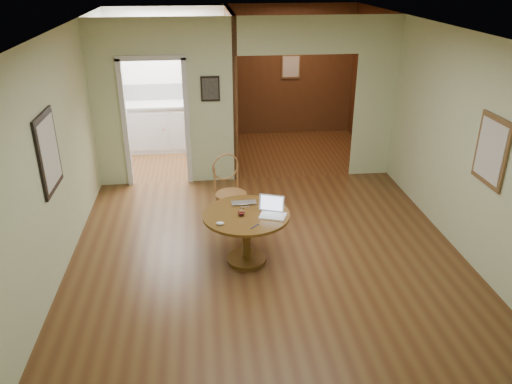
{
  "coord_description": "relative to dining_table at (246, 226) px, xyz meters",
  "views": [
    {
      "loc": [
        -0.75,
        -5.47,
        3.43
      ],
      "look_at": [
        -0.16,
        -0.2,
        0.99
      ],
      "focal_mm": 35.0,
      "sensor_mm": 36.0,
      "label": 1
    }
  ],
  "objects": [
    {
      "name": "floor",
      "position": [
        0.28,
        0.11,
        -0.49
      ],
      "size": [
        5.0,
        5.0,
        0.0
      ],
      "primitive_type": "plane",
      "color": "#4C2B15",
      "rests_on": "ground"
    },
    {
      "name": "room_shell",
      "position": [
        -0.19,
        3.21,
        0.79
      ],
      "size": [
        5.2,
        7.5,
        5.0
      ],
      "color": "white",
      "rests_on": "ground"
    },
    {
      "name": "dining_table",
      "position": [
        0.0,
        0.0,
        0.0
      ],
      "size": [
        1.06,
        1.06,
        0.67
      ],
      "rotation": [
        0.0,
        0.0,
        0.13
      ],
      "color": "brown",
      "rests_on": "ground"
    },
    {
      "name": "chair",
      "position": [
        -0.14,
        1.05,
        0.08
      ],
      "size": [
        0.56,
        0.56,
        1.03
      ],
      "rotation": [
        0.0,
        0.0,
        0.36
      ],
      "color": "brown",
      "rests_on": "ground"
    },
    {
      "name": "open_laptop",
      "position": [
        0.31,
        -0.05,
        0.23
      ],
      "size": [
        0.36,
        0.36,
        0.22
      ],
      "rotation": [
        0.0,
        0.0,
        -0.36
      ],
      "color": "silver",
      "rests_on": "dining_table"
    },
    {
      "name": "closed_laptop",
      "position": [
        -0.0,
        0.23,
        0.19
      ],
      "size": [
        0.32,
        0.21,
        0.02
      ],
      "primitive_type": "imported",
      "rotation": [
        0.0,
        0.0,
        0.03
      ],
      "color": "#BBBABF",
      "rests_on": "dining_table"
    },
    {
      "name": "mouse",
      "position": [
        -0.32,
        -0.25,
        0.19
      ],
      "size": [
        0.1,
        0.06,
        0.04
      ],
      "primitive_type": "ellipsoid",
      "rotation": [
        0.0,
        0.0,
        -0.09
      ],
      "color": "silver",
      "rests_on": "dining_table"
    },
    {
      "name": "wine_glass",
      "position": [
        -0.06,
        -0.05,
        0.22
      ],
      "size": [
        0.09,
        0.09,
        0.1
      ],
      "primitive_type": null,
      "color": "white",
      "rests_on": "dining_table"
    },
    {
      "name": "pen",
      "position": [
        0.07,
        -0.34,
        0.18
      ],
      "size": [
        0.11,
        0.11,
        0.01
      ],
      "primitive_type": "cylinder",
      "rotation": [
        0.0,
        1.57,
        0.78
      ],
      "color": "navy",
      "rests_on": "dining_table"
    },
    {
      "name": "kitchen_cabinet",
      "position": [
        -1.07,
        4.31,
        -0.02
      ],
      "size": [
        2.06,
        0.6,
        0.94
      ],
      "color": "silver",
      "rests_on": "ground"
    },
    {
      "name": "grocery_bag",
      "position": [
        -0.6,
        4.31,
        0.6
      ],
      "size": [
        0.32,
        0.28,
        0.3
      ],
      "primitive_type": "ellipsoid",
      "rotation": [
        0.0,
        0.0,
        0.1
      ],
      "color": "tan",
      "rests_on": "kitchen_cabinet"
    }
  ]
}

